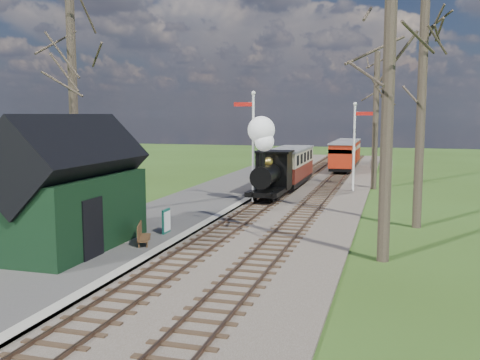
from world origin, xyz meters
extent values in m
plane|color=#344E18|center=(0.00, 0.00, 0.00)|extent=(140.00, 140.00, 0.00)
ellipsoid|color=#385B23|center=(-25.00, 60.00, -14.76)|extent=(57.60, 36.00, 16.20)
ellipsoid|color=#385B23|center=(10.00, 65.00, -18.04)|extent=(70.40, 44.00, 19.80)
ellipsoid|color=#385B23|center=(-8.00, 70.00, -16.40)|extent=(64.00, 40.00, 18.00)
cube|color=brown|center=(1.30, 22.00, 0.05)|extent=(8.00, 60.00, 0.10)
cube|color=brown|center=(-0.50, 22.00, 0.14)|extent=(0.07, 60.00, 0.12)
cube|color=brown|center=(0.50, 22.00, 0.14)|extent=(0.07, 60.00, 0.12)
cube|color=#38281C|center=(0.00, 22.00, 0.10)|extent=(1.60, 60.00, 0.09)
cube|color=brown|center=(2.10, 22.00, 0.14)|extent=(0.07, 60.00, 0.12)
cube|color=brown|center=(3.10, 22.00, 0.14)|extent=(0.07, 60.00, 0.12)
cube|color=#38281C|center=(2.60, 22.00, 0.10)|extent=(1.60, 60.00, 0.09)
cube|color=#474442|center=(-3.50, 14.00, 0.10)|extent=(5.00, 44.00, 0.20)
cube|color=#B2AD9E|center=(-1.20, 14.00, 0.10)|extent=(0.40, 44.00, 0.21)
cube|color=black|center=(-4.30, 4.00, 1.50)|extent=(3.00, 6.00, 2.60)
cube|color=black|center=(-4.30, 4.00, 3.35)|extent=(3.25, 6.30, 3.25)
cube|color=black|center=(-2.78, 3.00, 1.20)|extent=(0.06, 1.20, 2.00)
cylinder|color=silver|center=(-0.70, 16.00, 3.00)|extent=(0.14, 0.14, 6.00)
sphere|color=silver|center=(-0.70, 16.00, 6.10)|extent=(0.24, 0.24, 0.24)
cube|color=#B7140F|center=(-1.25, 16.00, 5.50)|extent=(1.10, 0.08, 0.22)
cube|color=black|center=(-0.70, 16.00, 4.40)|extent=(0.18, 0.06, 0.30)
cylinder|color=silver|center=(4.30, 22.00, 2.75)|extent=(0.14, 0.14, 5.50)
sphere|color=silver|center=(4.30, 22.00, 5.60)|extent=(0.24, 0.24, 0.24)
cube|color=#B7140F|center=(4.85, 22.00, 5.00)|extent=(1.10, 0.08, 0.22)
cube|color=black|center=(4.30, 22.00, 3.90)|extent=(0.18, 0.06, 0.30)
cylinder|color=#382D23|center=(-7.30, 9.00, 5.50)|extent=(0.41, 0.41, 11.00)
cylinder|color=#382D23|center=(6.50, 6.00, 6.00)|extent=(0.42, 0.42, 12.00)
cylinder|color=#382D23|center=(7.80, 12.00, 5.00)|extent=(0.40, 0.40, 10.00)
cylinder|color=#382D23|center=(5.50, 24.00, 4.50)|extent=(0.39, 0.39, 9.00)
cube|color=slate|center=(0.30, 36.00, 0.75)|extent=(12.60, 0.02, 0.01)
cube|color=slate|center=(0.30, 36.00, 0.45)|extent=(12.60, 0.02, 0.02)
cylinder|color=slate|center=(0.30, 36.00, 0.50)|extent=(0.08, 0.08, 1.00)
cube|color=black|center=(0.00, 16.93, 0.67)|extent=(1.76, 4.14, 0.26)
cylinder|color=black|center=(0.00, 16.31, 1.60)|extent=(1.14, 2.69, 1.14)
cube|color=black|center=(0.00, 18.18, 1.70)|extent=(1.86, 1.66, 2.07)
cylinder|color=black|center=(0.00, 15.28, 2.53)|extent=(0.29, 0.29, 0.83)
sphere|color=gold|center=(0.00, 16.62, 2.32)|extent=(0.54, 0.54, 0.54)
sphere|color=white|center=(0.10, 15.28, 3.51)|extent=(1.04, 1.04, 1.04)
sphere|color=white|center=(-0.10, 15.38, 4.14)|extent=(1.45, 1.45, 1.45)
cylinder|color=black|center=(-0.50, 15.69, 0.53)|extent=(0.10, 0.66, 0.66)
cylinder|color=black|center=(0.50, 15.69, 0.53)|extent=(0.10, 0.66, 0.66)
cube|color=black|center=(0.00, 22.93, 0.56)|extent=(1.97, 7.25, 0.31)
cube|color=maroon|center=(0.00, 22.93, 1.18)|extent=(2.07, 7.25, 0.93)
cube|color=#BEB18F|center=(0.00, 22.93, 2.12)|extent=(2.07, 7.25, 0.93)
cube|color=slate|center=(0.00, 22.93, 2.63)|extent=(2.18, 7.46, 0.12)
cube|color=black|center=(2.60, 33.03, 0.53)|extent=(1.79, 4.72, 0.28)
cube|color=#9C200D|center=(2.60, 33.03, 1.10)|extent=(1.89, 4.72, 0.85)
cube|color=#BEB18F|center=(2.60, 33.03, 1.95)|extent=(1.89, 4.72, 0.85)
cube|color=slate|center=(2.60, 33.03, 2.42)|extent=(1.98, 4.91, 0.11)
cube|color=black|center=(2.60, 38.53, 0.53)|extent=(1.79, 4.72, 0.28)
cube|color=#9C200D|center=(2.60, 38.53, 1.10)|extent=(1.89, 4.72, 0.85)
cube|color=#BEB18F|center=(2.60, 38.53, 1.95)|extent=(1.89, 4.72, 0.85)
cube|color=slate|center=(2.60, 38.53, 2.42)|extent=(1.98, 4.91, 0.11)
cube|color=#104E41|center=(-1.98, 7.11, 0.69)|extent=(0.07, 0.67, 0.98)
cube|color=silver|center=(-1.93, 7.11, 0.69)|extent=(0.02, 0.58, 0.80)
cube|color=#4F341C|center=(-2.03, 5.23, 0.42)|extent=(0.84, 1.38, 0.06)
cube|color=#4F341C|center=(-2.19, 5.17, 0.68)|extent=(0.52, 1.26, 0.57)
cube|color=#4F341C|center=(-1.89, 4.66, 0.30)|extent=(0.06, 0.06, 0.19)
cube|color=#4F341C|center=(-2.17, 5.80, 0.30)|extent=(0.06, 0.06, 0.19)
imported|color=#1A1F2F|center=(-3.18, 3.11, 0.96)|extent=(0.38, 0.57, 1.53)
camera|label=1|loc=(6.76, -12.36, 4.97)|focal=40.00mm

